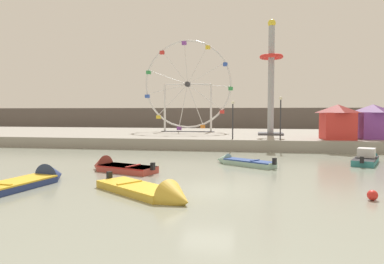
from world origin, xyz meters
The scene contains 15 objects.
ground_plane centered at (0.00, 0.00, 0.00)m, with size 240.00×240.00×0.00m, color gray.
quay_promenade centered at (0.00, 28.03, 0.54)m, with size 110.00×22.60×1.08m, color gray.
distant_town_skyline centered at (0.00, 48.89, 2.20)m, with size 140.00×3.00×4.40m, color #564C47.
motorboat_faded_red centered at (-6.49, 4.48, 0.22)m, with size 4.86×2.98×1.48m.
motorboat_mustard_yellow centered at (-2.10, -1.83, 0.19)m, with size 5.59×4.68×1.52m.
motorboat_seafoam centered at (1.18, 8.35, 0.23)m, with size 4.50×3.50×1.05m.
motorboat_navy_blue centered at (-9.03, -0.33, 0.21)m, with size 2.53×6.15×1.50m.
motorboat_teal_painted centered at (10.39, 11.29, 0.31)m, with size 3.18×5.21×1.55m.
ferris_wheel_white_frame centered at (-6.46, 29.41, 7.10)m, with size 11.68×1.20×11.99m.
drop_tower_steel_tower centered at (4.03, 25.08, 7.39)m, with size 2.80×2.80×13.08m.
carnival_booth_purple_stall centered at (13.68, 20.85, 2.83)m, with size 3.32×4.04×3.37m.
carnival_booth_red_striped centered at (10.03, 19.20, 2.82)m, with size 3.28×3.18×3.34m.
promenade_lamp_near centered at (0.13, 17.75, 3.52)m, with size 0.32×0.32×3.70m.
promenade_lamp_far centered at (4.60, 17.66, 3.72)m, with size 0.32×0.32×4.06m.
mooring_buoy_orange centered at (7.08, -0.73, 0.22)m, with size 0.44×0.44×0.44m, color red.
Camera 1 is at (2.11, -16.60, 3.74)m, focal length 33.25 mm.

